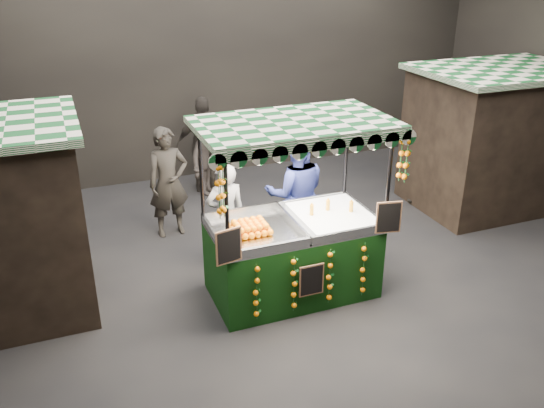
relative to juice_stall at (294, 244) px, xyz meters
name	(u,v)px	position (x,y,z in m)	size (l,w,h in m)	color
ground	(311,284)	(0.33, 0.11, -0.79)	(12.00, 12.00, 0.00)	black
market_hall	(319,50)	(0.33, 0.11, 2.60)	(12.10, 10.10, 5.05)	black
neighbour_stall_right	(494,138)	(4.73, 1.61, 0.52)	(3.00, 2.20, 2.60)	black
juice_stall	(294,244)	(0.00, 0.00, 0.00)	(2.62, 1.54, 2.54)	black
vendor_grey	(226,215)	(-0.64, 1.14, 0.05)	(0.61, 0.40, 1.67)	gray
vendor_blue	(296,194)	(0.51, 1.13, 0.23)	(1.15, 1.00, 2.03)	navy
shopper_0	(168,182)	(-1.23, 2.49, 0.16)	(0.73, 0.52, 1.89)	#2D2925
shopper_1	(437,157)	(3.72, 1.91, 0.18)	(1.15, 1.04, 1.93)	black
shopper_2	(205,145)	(-0.15, 4.15, 0.18)	(1.22, 0.77, 1.93)	#2D2824
shopper_3	(207,155)	(-0.16, 3.95, 0.03)	(1.17, 1.17, 1.63)	#2B2623
shopper_5	(438,155)	(3.91, 2.12, 0.12)	(0.82, 1.74, 1.81)	#292421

